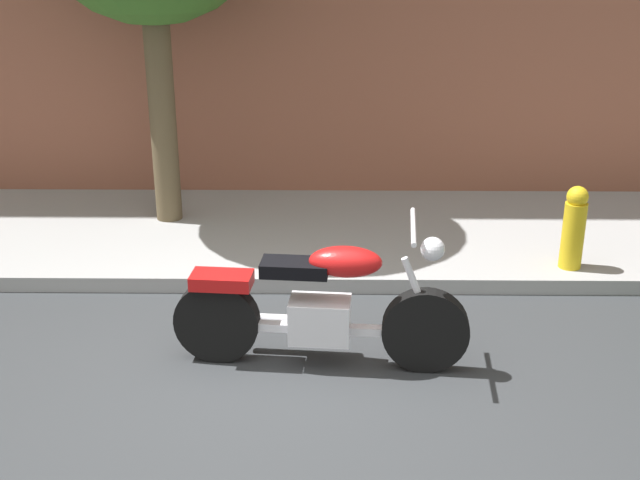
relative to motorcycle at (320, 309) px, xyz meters
The scene contains 4 objects.
ground_plane 0.72m from the motorcycle, 138.27° to the right, with size 60.00×60.00×0.00m, color #303335.
sidewalk 2.54m from the motorcycle, 99.56° to the left, with size 19.42×2.54×0.14m, color #959595.
motorcycle is the anchor object (origin of this frame).
fire_hydrant 2.71m from the motorcycle, 34.01° to the left, with size 0.20×0.20×0.91m.
Camera 1 is at (0.48, -4.91, 3.06)m, focal length 45.64 mm.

